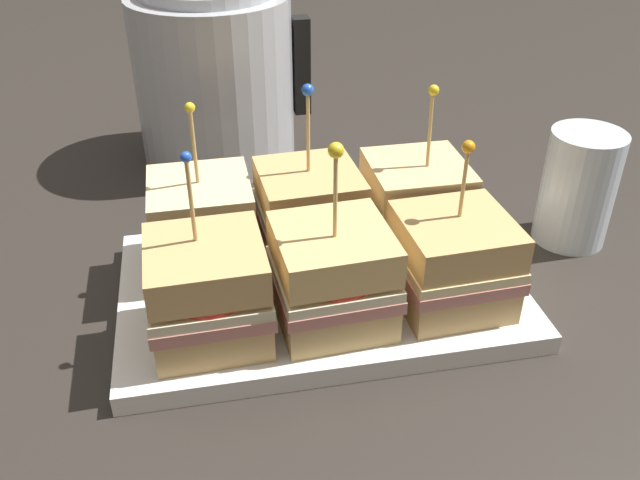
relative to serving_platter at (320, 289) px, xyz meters
name	(u,v)px	position (x,y,z in m)	size (l,w,h in m)	color
ground_plane	(320,297)	(0.00, 0.00, -0.01)	(6.00, 6.00, 0.00)	#2D2823
serving_platter	(320,289)	(0.00, 0.00, 0.00)	(0.35, 0.22, 0.02)	white
sandwich_front_left	(208,292)	(-0.10, -0.05, 0.05)	(0.10, 0.10, 0.16)	tan
sandwich_front_center	(331,277)	(0.00, -0.05, 0.05)	(0.10, 0.10, 0.16)	tan
sandwich_front_right	(453,261)	(0.10, -0.05, 0.05)	(0.10, 0.10, 0.15)	tan
sandwich_back_left	(203,224)	(-0.10, 0.05, 0.05)	(0.09, 0.09, 0.16)	beige
sandwich_back_center	(309,213)	(0.00, 0.05, 0.05)	(0.10, 0.10, 0.16)	tan
sandwich_back_right	(415,204)	(0.10, 0.05, 0.05)	(0.09, 0.09, 0.16)	#DBB77A
kettle_steel	(215,76)	(-0.07, 0.32, 0.09)	(0.21, 0.19, 0.23)	#B7BABF
drinking_glass	(578,188)	(0.27, 0.05, 0.05)	(0.07, 0.07, 0.12)	silver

